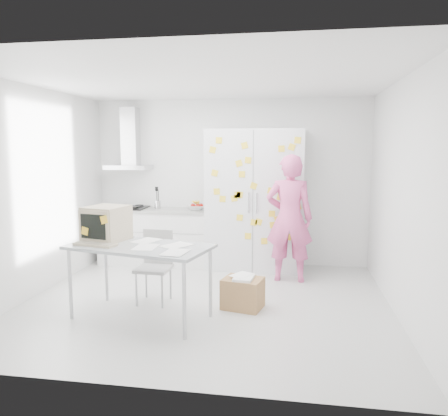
# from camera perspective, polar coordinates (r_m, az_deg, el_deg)

# --- Properties ---
(floor) EXTENTS (4.50, 4.00, 0.02)m
(floor) POSITION_cam_1_polar(r_m,az_deg,el_deg) (5.58, -2.39, -12.31)
(floor) COLOR silver
(floor) RESTS_ON ground
(walls) EXTENTS (4.52, 4.01, 2.70)m
(walls) POSITION_cam_1_polar(r_m,az_deg,el_deg) (5.98, -1.08, 2.43)
(walls) COLOR white
(walls) RESTS_ON ground
(ceiling) EXTENTS (4.50, 4.00, 0.02)m
(ceiling) POSITION_cam_1_polar(r_m,az_deg,el_deg) (5.30, -2.56, 16.37)
(ceiling) COLOR white
(ceiling) RESTS_ON walls
(counter_run) EXTENTS (1.84, 0.63, 1.28)m
(counter_run) POSITION_cam_1_polar(r_m,az_deg,el_deg) (7.34, -8.94, -3.58)
(counter_run) COLOR white
(counter_run) RESTS_ON ground
(range_hood) EXTENTS (0.70, 0.48, 1.01)m
(range_hood) POSITION_cam_1_polar(r_m,az_deg,el_deg) (7.48, -12.18, 8.01)
(range_hood) COLOR silver
(range_hood) RESTS_ON walls
(tall_cabinet) EXTENTS (1.50, 0.68, 2.20)m
(tall_cabinet) POSITION_cam_1_polar(r_m,az_deg,el_deg) (6.88, 4.04, 1.04)
(tall_cabinet) COLOR silver
(tall_cabinet) RESTS_ON ground
(person) EXTENTS (0.67, 0.45, 1.83)m
(person) POSITION_cam_1_polar(r_m,az_deg,el_deg) (6.31, 8.53, -1.34)
(person) COLOR #E45897
(person) RESTS_ON ground
(desk) EXTENTS (1.70, 1.11, 1.24)m
(desk) POSITION_cam_1_polar(r_m,az_deg,el_deg) (5.15, -13.69, -3.25)
(desk) COLOR #9AA0A4
(desk) RESTS_ON ground
(chair) EXTENTS (0.42, 0.42, 0.90)m
(chair) POSITION_cam_1_polar(r_m,az_deg,el_deg) (5.56, -8.95, -6.91)
(chair) COLOR #ADADAB
(chair) RESTS_ON ground
(cardboard_box) EXTENTS (0.53, 0.46, 0.40)m
(cardboard_box) POSITION_cam_1_polar(r_m,az_deg,el_deg) (5.34, 2.47, -10.99)
(cardboard_box) COLOR #A37746
(cardboard_box) RESTS_ON ground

